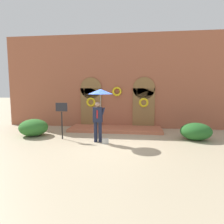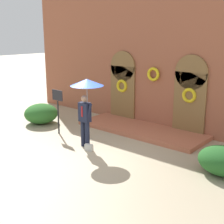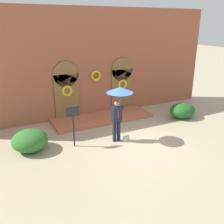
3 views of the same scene
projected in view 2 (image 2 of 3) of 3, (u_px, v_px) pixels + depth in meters
The scene contains 7 objects.
ground_plane at pixel (86, 154), 10.13m from camera, with size 80.00×80.00×0.00m, color tan.
building_facade at pixel (158, 62), 12.51m from camera, with size 14.00×2.30×5.60m.
person_with_umbrella at pixel (86, 92), 10.24m from camera, with size 1.10×1.10×2.36m.
handbag at pixel (89, 147), 10.38m from camera, with size 0.28×0.12×0.22m, color #B7B7B2.
sign_post at pixel (58, 104), 11.85m from camera, with size 0.56×0.06×1.72m.
shrub_left at pixel (41, 114), 13.42m from camera, with size 1.41×1.43×0.85m, color #2D6B28.
shrub_right at pixel (224, 161), 8.59m from camera, with size 1.43×1.17×0.80m, color #235B23.
Camera 2 is at (6.76, -6.66, 3.87)m, focal length 50.00 mm.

